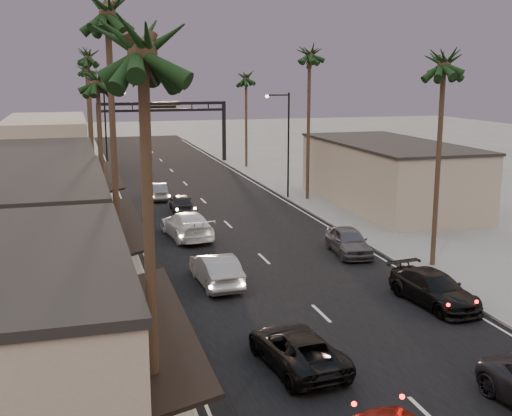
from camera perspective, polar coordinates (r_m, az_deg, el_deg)
ground at (r=48.57m, az=-3.32°, el=-0.69°), size 200.00×200.00×0.00m
road at (r=53.36m, az=-4.50°, el=0.44°), size 14.00×120.00×0.02m
sidewalk_left at (r=59.24m, az=-14.91°, el=1.27°), size 5.00×92.00×0.12m
sidewalk_right at (r=62.43m, az=2.79°, el=2.19°), size 5.00×92.00×0.12m
storefront_mid at (r=33.34m, az=-20.19°, el=-2.39°), size 8.00×14.00×5.50m
storefront_far at (r=49.04m, az=-18.89°, el=1.78°), size 8.00×16.00×5.00m
storefront_dist at (r=71.75m, az=-18.07°, el=5.25°), size 8.00×20.00×6.00m
building_right at (r=52.87m, az=11.64°, el=2.87°), size 8.00×18.00×5.00m
arch at (r=77.14m, az=-8.29°, el=8.02°), size 15.20×0.40×7.27m
streetlight_right at (r=54.34m, az=2.62°, el=6.35°), size 2.13×0.30×9.00m
streetlight_left at (r=64.59m, az=-12.97°, el=6.94°), size 2.13×0.30×9.00m
palm_la at (r=15.41m, az=-10.12°, el=15.05°), size 3.20×3.20×13.20m
palm_lb at (r=28.49m, az=-13.11°, el=17.30°), size 3.20×3.20×15.20m
palm_lc at (r=42.33m, az=-13.94°, el=11.43°), size 3.20×3.20×12.20m
palm_ld at (r=61.35m, az=-14.74°, el=13.24°), size 3.20×3.20×14.20m
palm_ra at (r=35.68m, az=16.41°, el=12.85°), size 3.20×3.20×13.20m
palm_rb at (r=53.74m, az=4.80°, el=13.82°), size 3.20×3.20×14.20m
palm_rc at (r=72.77m, az=-0.89°, el=11.81°), size 3.20×3.20×12.20m
palm_far at (r=84.32m, az=-14.89°, el=12.09°), size 3.20×3.20×13.20m
oncoming_pickup at (r=23.99m, az=3.65°, el=-12.37°), size 2.85×5.29×1.41m
oncoming_silver at (r=32.68m, az=-3.58°, el=-5.49°), size 1.95×4.99×1.62m
oncoming_white at (r=42.08m, az=-6.16°, el=-1.50°), size 3.04×6.18×1.73m
oncoming_dgrey at (r=50.11m, az=-6.64°, el=0.45°), size 1.84×4.17×1.39m
oncoming_grey_far at (r=55.30m, az=-8.74°, el=1.48°), size 1.71×4.35×1.41m
curbside_black at (r=31.07m, az=15.54°, el=-6.94°), size 2.72×5.45×1.52m
curbside_grey at (r=38.45m, az=8.23°, el=-2.93°), size 2.36×4.86×1.60m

